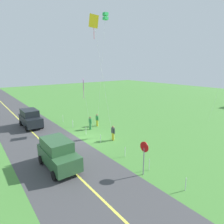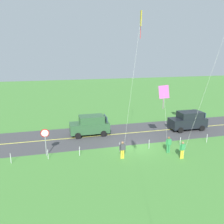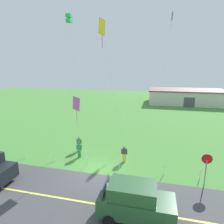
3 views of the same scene
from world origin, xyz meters
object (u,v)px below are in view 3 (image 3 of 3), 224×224
(stop_sign, at_px, (206,164))
(kite_red_low, at_px, (76,105))
(person_adult_near, at_px, (79,149))
(kite_green_far, at_px, (172,19))
(car_suv_foreground, at_px, (135,201))
(kite_yellow_high, at_px, (69,19))
(warehouse_distant, at_px, (186,96))
(kite_blue_mid, at_px, (103,30))
(person_child_watcher, at_px, (79,143))
(person_adult_companion, at_px, (124,153))

(stop_sign, distance_m, kite_red_low, 11.48)
(person_adult_near, height_order, kite_green_far, kite_green_far)
(car_suv_foreground, relative_size, person_adult_near, 2.75)
(kite_yellow_high, relative_size, warehouse_distant, 0.78)
(kite_blue_mid, bearing_deg, kite_red_low, -179.33)
(stop_sign, bearing_deg, person_adult_near, 168.91)
(warehouse_distant, bearing_deg, car_suv_foreground, -101.24)
(kite_red_low, relative_size, kite_yellow_high, 0.44)
(kite_yellow_high, distance_m, warehouse_distant, 36.69)
(person_adult_near, height_order, person_child_watcher, same)
(person_child_watcher, distance_m, kite_blue_mid, 11.50)
(person_adult_near, distance_m, person_adult_companion, 4.52)
(person_adult_companion, bearing_deg, kite_green_far, -135.95)
(car_suv_foreground, relative_size, kite_yellow_high, 0.31)
(warehouse_distant, bearing_deg, kite_red_low, -111.88)
(car_suv_foreground, bearing_deg, kite_blue_mid, 121.53)
(person_adult_companion, xyz_separation_m, kite_green_far, (4.36, 17.53, 15.40))
(warehouse_distant, bearing_deg, person_child_watcher, -114.59)
(kite_red_low, height_order, kite_blue_mid, kite_blue_mid)
(person_child_watcher, distance_m, kite_yellow_high, 13.40)
(kite_blue_mid, bearing_deg, warehouse_distant, 71.68)
(kite_yellow_high, bearing_deg, person_child_watcher, -56.97)
(kite_yellow_high, bearing_deg, person_adult_companion, -30.37)
(kite_yellow_high, bearing_deg, kite_red_low, -62.03)
(kite_red_low, xyz_separation_m, kite_green_far, (8.57, 18.55, 10.72))
(person_adult_near, xyz_separation_m, warehouse_distant, (14.48, 34.38, 0.89))
(stop_sign, distance_m, person_child_watcher, 12.27)
(stop_sign, height_order, person_adult_companion, stop_sign)
(person_child_watcher, height_order, kite_red_low, kite_red_low)
(person_adult_companion, height_order, person_child_watcher, same)
(car_suv_foreground, bearing_deg, warehouse_distant, 78.76)
(person_child_watcher, height_order, kite_yellow_high, kite_yellow_high)
(stop_sign, bearing_deg, kite_yellow_high, 154.93)
(car_suv_foreground, bearing_deg, kite_yellow_high, 128.93)
(person_adult_companion, height_order, kite_red_low, kite_red_low)
(person_child_watcher, relative_size, warehouse_distant, 0.09)
(kite_green_far, relative_size, warehouse_distant, 0.95)
(person_adult_near, bearing_deg, person_child_watcher, -81.23)
(stop_sign, bearing_deg, kite_green_far, 96.38)
(car_suv_foreground, bearing_deg, person_adult_near, 133.54)
(kite_red_low, height_order, kite_yellow_high, kite_yellow_high)
(person_adult_near, xyz_separation_m, kite_yellow_high, (-2.38, 4.13, 13.00))
(person_child_watcher, relative_size, kite_yellow_high, 0.11)
(person_adult_companion, height_order, kite_blue_mid, kite_blue_mid)
(person_adult_near, xyz_separation_m, person_adult_companion, (4.52, 0.08, 0.00))
(stop_sign, bearing_deg, kite_blue_mid, 171.27)
(car_suv_foreground, relative_size, kite_green_far, 0.25)
(person_adult_near, xyz_separation_m, person_child_watcher, (-0.61, 1.40, 0.00))
(kite_red_low, xyz_separation_m, warehouse_distant, (14.18, 35.31, -3.80))
(person_child_watcher, height_order, warehouse_distant, warehouse_distant)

